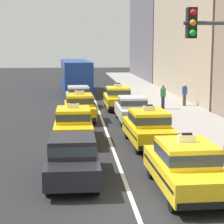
% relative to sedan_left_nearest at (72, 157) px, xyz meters
% --- Properties ---
extents(ground_plane, '(160.00, 160.00, 0.00)m').
position_rel_sedan_left_nearest_xyz_m(ground_plane, '(1.80, -3.11, -0.85)').
color(ground_plane, '#232326').
extents(lane_stripe_left_right, '(0.14, 80.00, 0.01)m').
position_rel_sedan_left_nearest_xyz_m(lane_stripe_left_right, '(1.80, 16.89, -0.84)').
color(lane_stripe_left_right, silver).
rests_on(lane_stripe_left_right, ground).
extents(sidewalk_curb, '(4.00, 90.00, 0.15)m').
position_rel_sedan_left_nearest_xyz_m(sidewalk_curb, '(7.40, 11.89, -0.77)').
color(sidewalk_curb, '#9E9993').
rests_on(sidewalk_curb, ground).
extents(sedan_left_nearest, '(1.77, 4.30, 1.58)m').
position_rel_sedan_left_nearest_xyz_m(sedan_left_nearest, '(0.00, 0.00, 0.00)').
color(sedan_left_nearest, black).
rests_on(sedan_left_nearest, ground).
extents(taxi_left_second, '(1.83, 4.56, 1.96)m').
position_rel_sedan_left_nearest_xyz_m(taxi_left_second, '(0.02, 6.07, 0.03)').
color(taxi_left_second, black).
rests_on(taxi_left_second, ground).
extents(taxi_left_third, '(2.00, 4.63, 1.96)m').
position_rel_sedan_left_nearest_xyz_m(taxi_left_third, '(0.38, 11.85, 0.03)').
color(taxi_left_third, black).
rests_on(taxi_left_third, ground).
extents(sedan_left_fourth, '(2.03, 4.40, 1.58)m').
position_rel_sedan_left_nearest_xyz_m(sedan_left_fourth, '(0.35, 18.02, 0.00)').
color(sedan_left_fourth, black).
rests_on(sedan_left_fourth, ground).
extents(bus_left_fifth, '(3.19, 11.33, 3.22)m').
position_rel_sedan_left_nearest_xyz_m(bus_left_fifth, '(0.14, 27.55, 0.97)').
color(bus_left_fifth, black).
rests_on(bus_left_fifth, ground).
extents(taxi_right_nearest, '(1.91, 4.60, 1.96)m').
position_rel_sedan_left_nearest_xyz_m(taxi_right_nearest, '(3.57, -1.48, 0.03)').
color(taxi_right_nearest, black).
rests_on(taxi_right_nearest, ground).
extents(taxi_right_second, '(1.94, 4.61, 1.96)m').
position_rel_sedan_left_nearest_xyz_m(taxi_right_second, '(3.52, 4.90, 0.03)').
color(taxi_right_second, black).
rests_on(taxi_right_second, ground).
extents(sedan_right_third, '(1.77, 4.30, 1.58)m').
position_rel_sedan_left_nearest_xyz_m(sedan_right_third, '(3.59, 10.97, 0.00)').
color(sedan_right_third, black).
rests_on(sedan_right_third, ground).
extents(taxi_right_fourth, '(1.84, 4.57, 1.96)m').
position_rel_sedan_left_nearest_xyz_m(taxi_right_fourth, '(3.25, 16.27, 0.03)').
color(taxi_right_fourth, black).
rests_on(taxi_right_fourth, ground).
extents(pedestrian_near_crosswalk, '(0.36, 0.24, 1.71)m').
position_rel_sedan_left_nearest_xyz_m(pedestrian_near_crosswalk, '(6.41, 15.16, 0.17)').
color(pedestrian_near_crosswalk, '#23232D').
rests_on(pedestrian_near_crosswalk, sidewalk_curb).
extents(pedestrian_mid_block, '(0.36, 0.24, 1.67)m').
position_rel_sedan_left_nearest_xyz_m(pedestrian_mid_block, '(8.39, 16.66, 0.15)').
color(pedestrian_mid_block, '#473828').
rests_on(pedestrian_mid_block, sidewalk_curb).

